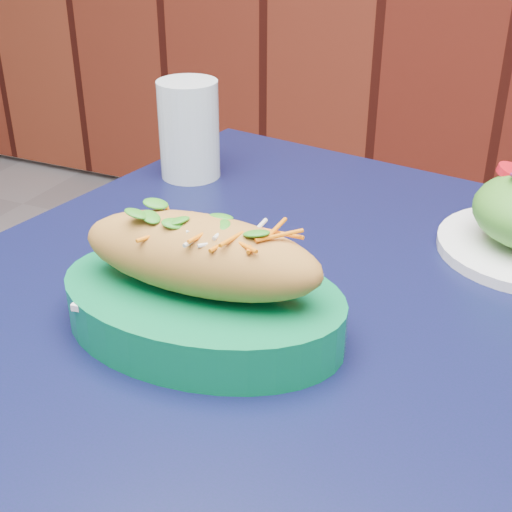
% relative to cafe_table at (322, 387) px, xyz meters
% --- Properties ---
extents(cafe_table, '(0.91, 0.91, 0.75)m').
position_rel_cafe_table_xyz_m(cafe_table, '(0.00, 0.00, 0.00)').
color(cafe_table, black).
rests_on(cafe_table, ground).
extents(banh_mi_basket, '(0.27, 0.18, 0.12)m').
position_rel_cafe_table_xyz_m(banh_mi_basket, '(-0.09, -0.07, 0.13)').
color(banh_mi_basket, '#087240').
rests_on(banh_mi_basket, cafe_table).
extents(water_glass, '(0.08, 0.08, 0.13)m').
position_rel_cafe_table_xyz_m(water_glass, '(-0.29, 0.25, 0.15)').
color(water_glass, silver).
rests_on(water_glass, cafe_table).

